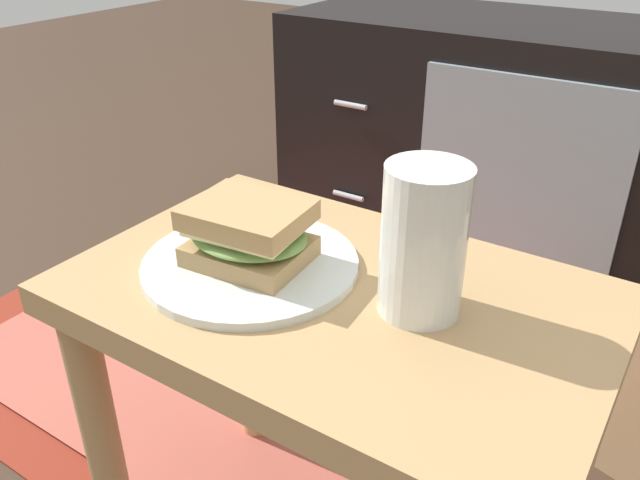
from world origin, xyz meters
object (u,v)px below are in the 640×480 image
Objects in this scene: tv_cabinet at (495,147)px; plate at (251,264)px; sandwich_front at (249,233)px; beer_glass at (423,245)px.

tv_cabinet is 4.07× the size of plate.
tv_cabinet is at bearing 92.83° from sandwich_front.
beer_glass is (0.23, -0.94, 0.24)m from tv_cabinet.
tv_cabinet is 6.39× the size of beer_glass.
sandwich_front is (0.05, -0.97, 0.21)m from tv_cabinet.
plate is at bearing 143.13° from sandwich_front.
plate is (0.05, -0.97, 0.17)m from tv_cabinet.
sandwich_front is at bearing -87.17° from tv_cabinet.
beer_glass reaches higher than plate.
plate is 1.69× the size of sandwich_front.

